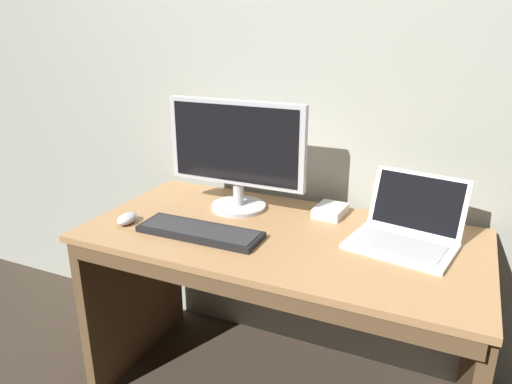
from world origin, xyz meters
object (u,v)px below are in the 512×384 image
object	(u,v)px
computer_mouse	(127,219)
external_drive_box	(330,211)
laptop_white	(407,230)
external_monitor	(236,152)
wired_keyboard	(200,232)

from	to	relation	value
computer_mouse	external_drive_box	xyz separation A→B (m)	(0.67, 0.39, -0.00)
laptop_white	external_monitor	world-z (taller)	external_monitor
external_monitor	computer_mouse	world-z (taller)	external_monitor
laptop_white	computer_mouse	world-z (taller)	laptop_white
external_drive_box	external_monitor	bearing A→B (deg)	-164.73
external_monitor	external_drive_box	xyz separation A→B (m)	(0.36, 0.10, -0.22)
external_monitor	wired_keyboard	size ratio (longest dim) A/B	1.26
wired_keyboard	external_monitor	bearing A→B (deg)	87.71
external_drive_box	wired_keyboard	bearing A→B (deg)	-135.02
computer_mouse	laptop_white	bearing A→B (deg)	6.78
wired_keyboard	external_drive_box	world-z (taller)	external_drive_box
wired_keyboard	external_drive_box	bearing A→B (deg)	44.98
computer_mouse	wired_keyboard	bearing A→B (deg)	-3.34
computer_mouse	external_drive_box	distance (m)	0.77
external_monitor	external_drive_box	distance (m)	0.43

